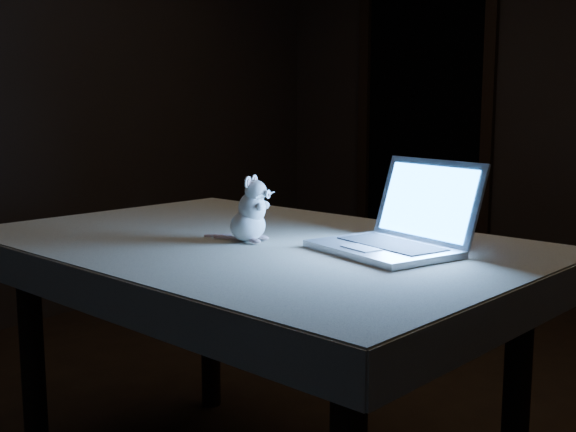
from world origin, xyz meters
The scene contains 6 objects.
left_wall centered at (-2.25, 0.00, 1.30)m, with size 0.04×5.00×2.60m, color black.
doorway centered at (-1.10, 2.50, 1.06)m, with size 1.06×0.36×2.13m, color black, non-canonical shape.
table centered at (-0.02, -0.60, 0.41)m, with size 1.53×0.99×0.82m, color black, non-canonical shape.
tablecloth centered at (0.03, -0.55, 0.78)m, with size 1.65×1.10×0.11m, color beige, non-canonical shape.
laptop centered at (0.38, -0.54, 0.96)m, with size 0.37×0.33×0.25m, color #B6B6BB, non-canonical shape.
plush_mouse centered at (-0.01, -0.64, 0.93)m, with size 0.14×0.14×0.19m, color silver, non-canonical shape.
Camera 1 is at (1.36, -2.19, 1.23)m, focal length 45.00 mm.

